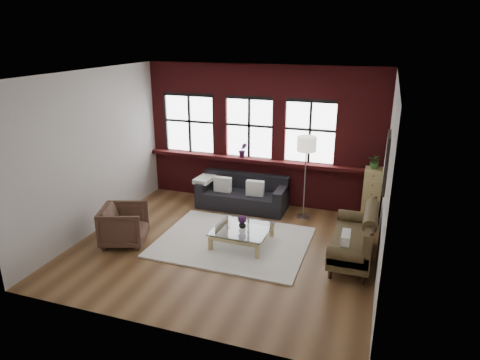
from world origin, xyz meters
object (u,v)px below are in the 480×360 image
(coffee_table, at_px, (242,236))
(dark_sofa, at_px, (242,193))
(armchair, at_px, (124,225))
(floor_lamp, at_px, (305,175))
(vase, at_px, (242,224))
(drawer_chest, at_px, (371,196))
(vintage_settee, at_px, (353,235))

(coffee_table, bearing_deg, dark_sofa, 108.59)
(armchair, relative_size, floor_lamp, 0.42)
(vase, distance_m, drawer_chest, 2.92)
(vintage_settee, xyz_separation_m, armchair, (-4.17, -0.76, -0.10))
(floor_lamp, bearing_deg, vintage_settee, -52.84)
(vintage_settee, height_order, armchair, vintage_settee)
(coffee_table, xyz_separation_m, drawer_chest, (2.25, 1.85, 0.43))
(armchair, distance_m, floor_lamp, 3.83)
(coffee_table, distance_m, drawer_chest, 2.95)
(drawer_chest, xyz_separation_m, floor_lamp, (-1.38, -0.25, 0.39))
(armchair, height_order, floor_lamp, floor_lamp)
(dark_sofa, xyz_separation_m, armchair, (-1.58, -2.37, 0.01))
(drawer_chest, bearing_deg, vintage_settee, -97.41)
(armchair, xyz_separation_m, drawer_chest, (4.40, 2.53, 0.22))
(floor_lamp, bearing_deg, armchair, -142.85)
(dark_sofa, bearing_deg, vase, -71.41)
(dark_sofa, bearing_deg, armchair, -123.56)
(drawer_chest, bearing_deg, coffee_table, -140.52)
(armchair, xyz_separation_m, coffee_table, (2.15, 0.68, -0.21))
(armchair, bearing_deg, coffee_table, -91.40)
(vase, height_order, drawer_chest, drawer_chest)
(vintage_settee, bearing_deg, coffee_table, -177.57)
(armchair, height_order, drawer_chest, drawer_chest)
(floor_lamp, bearing_deg, vase, -118.43)
(dark_sofa, height_order, vase, dark_sofa)
(dark_sofa, bearing_deg, drawer_chest, 3.22)
(vase, bearing_deg, coffee_table, -26.57)
(vase, bearing_deg, drawer_chest, 39.48)
(dark_sofa, relative_size, armchair, 2.45)
(armchair, distance_m, vase, 2.25)
(dark_sofa, distance_m, drawer_chest, 2.84)
(coffee_table, bearing_deg, vintage_settee, 2.43)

